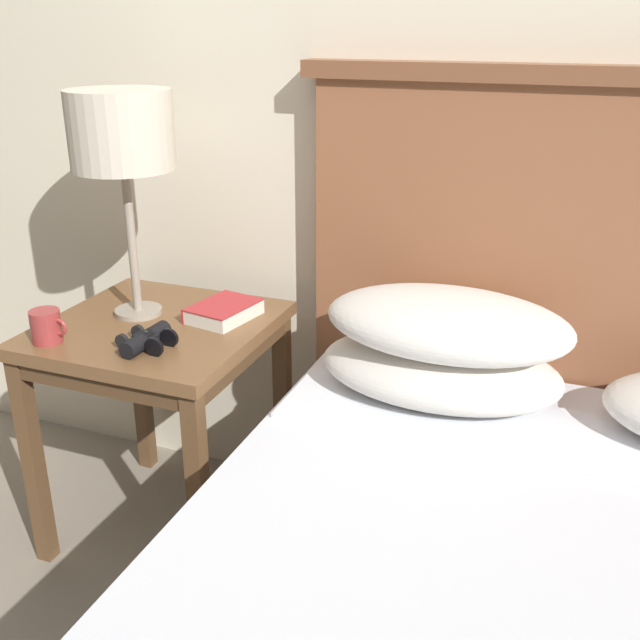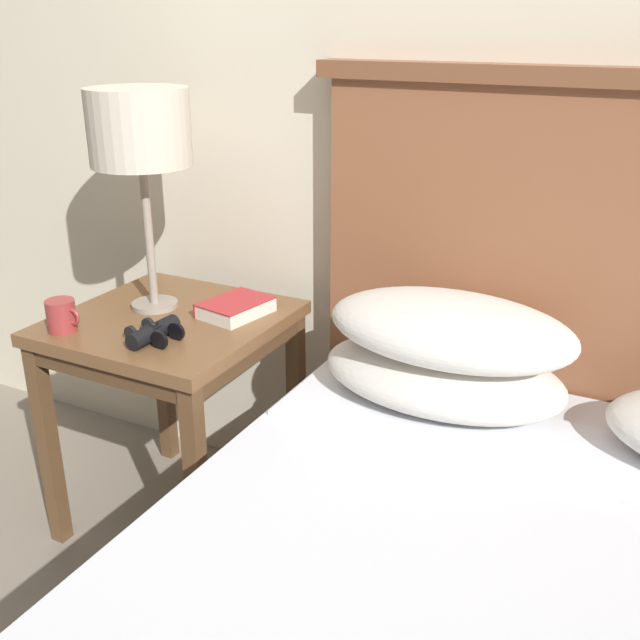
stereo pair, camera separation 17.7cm
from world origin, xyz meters
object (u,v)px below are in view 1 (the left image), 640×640
Objects in this scene: table_lamp at (121,135)px; book_on_nightstand at (223,311)px; binoculars_pair at (146,339)px; coffee_mug at (46,326)px; nightstand at (159,353)px.

book_on_nightstand is (0.24, 0.06, -0.47)m from table_lamp.
table_lamp is 0.53m from binoculars_pair.
nightstand is at bearing 48.47° from coffee_mug.
book_on_nightstand is at bearing 32.42° from nightstand.
binoculars_pair is at bearing -108.98° from book_on_nightstand.
table_lamp reaches higher than coffee_mug.
book_on_nightstand is at bearing 71.02° from binoculars_pair.
binoculars_pair reaches higher than nightstand.
nightstand is 0.21m from book_on_nightstand.
nightstand is 0.31m from coffee_mug.
coffee_mug is (-0.10, -0.25, -0.45)m from table_lamp.
coffee_mug is at bearing -131.53° from nightstand.
binoculars_pair is 0.26m from coffee_mug.
coffee_mug reaches higher than nightstand.
binoculars_pair is 1.56× the size of coffee_mug.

